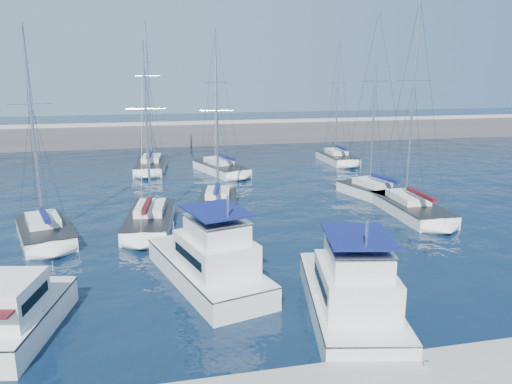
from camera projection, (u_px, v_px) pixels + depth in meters
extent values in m
plane|color=black|center=(320.00, 268.00, 28.34)|extent=(220.00, 220.00, 0.00)
cube|color=#424244|center=(206.00, 137.00, 77.40)|extent=(160.00, 6.00, 4.00)
cube|color=gray|center=(205.00, 123.00, 76.89)|extent=(160.00, 1.20, 0.50)
cube|color=gray|center=(425.00, 375.00, 17.84)|extent=(40.00, 2.20, 0.60)
cylinder|color=silver|center=(426.00, 364.00, 17.74)|extent=(0.16, 0.16, 0.25)
cube|color=white|center=(23.00, 326.00, 21.08)|extent=(3.78, 6.97, 1.60)
cube|color=#262628|center=(21.00, 309.00, 20.91)|extent=(3.83, 6.98, 0.08)
cube|color=white|center=(9.00, 299.00, 19.93)|extent=(2.68, 3.43, 1.60)
cube|color=black|center=(9.00, 297.00, 19.91)|extent=(2.60, 2.84, 0.45)
cube|color=silver|center=(207.00, 274.00, 26.43)|extent=(5.89, 10.13, 1.60)
cube|color=#262628|center=(207.00, 261.00, 26.26)|extent=(5.96, 10.14, 0.08)
cube|color=silver|center=(215.00, 253.00, 25.06)|extent=(4.01, 5.05, 1.60)
cube|color=black|center=(215.00, 251.00, 25.04)|extent=(3.83, 4.21, 0.45)
cube|color=silver|center=(217.00, 230.00, 24.59)|extent=(3.09, 3.61, 0.90)
cube|color=#0E1754|center=(216.00, 211.00, 24.36)|extent=(3.49, 4.12, 0.08)
cube|color=silver|center=(348.00, 306.00, 22.81)|extent=(5.40, 10.06, 1.60)
cube|color=#262628|center=(349.00, 291.00, 22.63)|extent=(5.47, 10.08, 0.08)
cube|color=silver|center=(355.00, 285.00, 21.30)|extent=(3.83, 4.94, 1.60)
cube|color=black|center=(355.00, 283.00, 21.28)|extent=(3.70, 4.09, 0.45)
cube|color=silver|center=(358.00, 259.00, 20.81)|extent=(2.97, 3.52, 0.90)
cube|color=#0E1754|center=(359.00, 236.00, 20.58)|extent=(3.35, 4.02, 0.08)
cube|color=silver|center=(45.00, 235.00, 33.06)|extent=(4.88, 7.61, 1.30)
cube|color=#262628|center=(44.00, 226.00, 32.91)|extent=(4.93, 7.63, 0.06)
cube|color=silver|center=(43.00, 220.00, 33.21)|extent=(2.74, 3.51, 0.55)
cylinder|color=silver|center=(32.00, 123.00, 31.94)|extent=(0.18, 0.18, 12.38)
cylinder|color=silver|center=(45.00, 217.00, 31.81)|extent=(1.11, 3.42, 0.12)
cube|color=#0E1754|center=(45.00, 216.00, 31.69)|extent=(1.24, 3.14, 0.28)
cube|color=white|center=(150.00, 223.00, 35.80)|extent=(4.07, 8.79, 1.30)
cube|color=#262628|center=(150.00, 214.00, 35.65)|extent=(4.13, 8.79, 0.06)
cube|color=white|center=(150.00, 208.00, 36.09)|extent=(2.41, 3.93, 0.55)
cylinder|color=silver|center=(147.00, 125.00, 35.00)|extent=(0.18, 0.18, 11.48)
cylinder|color=silver|center=(147.00, 207.00, 34.22)|extent=(0.66, 4.22, 0.12)
cube|color=#440D13|center=(147.00, 205.00, 34.08)|extent=(0.84, 3.82, 0.28)
cube|color=silver|center=(218.00, 205.00, 40.46)|extent=(4.22, 7.30, 1.30)
cube|color=#262628|center=(218.00, 198.00, 40.31)|extent=(4.28, 7.31, 0.06)
cube|color=silver|center=(218.00, 193.00, 40.65)|extent=(2.45, 3.32, 0.55)
cylinder|color=silver|center=(217.00, 124.00, 39.60)|extent=(0.18, 0.18, 10.69)
cylinder|color=silver|center=(217.00, 190.00, 39.11)|extent=(0.81, 3.38, 0.12)
cube|color=#0E1754|center=(217.00, 189.00, 38.98)|extent=(0.96, 3.09, 0.28)
cube|color=white|center=(410.00, 211.00, 38.89)|extent=(3.42, 8.87, 1.30)
cube|color=#262628|center=(411.00, 203.00, 38.74)|extent=(3.48, 8.87, 0.06)
cube|color=white|center=(408.00, 197.00, 39.19)|extent=(2.16, 3.91, 0.55)
cylinder|color=silver|center=(413.00, 100.00, 37.74)|extent=(0.18, 0.18, 14.63)
cylinder|color=silver|center=(420.00, 196.00, 37.28)|extent=(0.28, 4.38, 0.12)
cube|color=#440D13|center=(421.00, 194.00, 37.15)|extent=(0.50, 3.95, 0.28)
cube|color=silver|center=(375.00, 194.00, 44.11)|extent=(4.68, 7.86, 1.30)
cube|color=#262628|center=(375.00, 187.00, 43.97)|extent=(4.74, 7.87, 0.06)
cube|color=silver|center=(372.00, 183.00, 44.29)|extent=(2.67, 3.59, 0.55)
cylinder|color=silver|center=(375.00, 98.00, 42.79)|extent=(0.18, 0.18, 14.38)
cylinder|color=silver|center=(384.00, 180.00, 42.80)|extent=(1.00, 3.60, 0.12)
cube|color=#0E1754|center=(385.00, 179.00, 42.68)|extent=(1.14, 3.29, 0.28)
cube|color=silver|center=(151.00, 167.00, 56.59)|extent=(3.99, 9.11, 1.30)
cube|color=#262628|center=(151.00, 162.00, 56.44)|extent=(4.05, 9.11, 0.06)
cube|color=silver|center=(151.00, 158.00, 56.90)|extent=(2.38, 4.06, 0.55)
cylinder|color=silver|center=(148.00, 90.00, 55.42)|extent=(0.18, 0.18, 14.92)
cylinder|color=silver|center=(150.00, 156.00, 54.96)|extent=(0.62, 4.40, 0.12)
cube|color=#0E1754|center=(149.00, 155.00, 54.83)|extent=(0.80, 3.98, 0.28)
cube|color=white|center=(221.00, 170.00, 54.90)|extent=(5.48, 8.82, 1.30)
cube|color=#262628|center=(221.00, 164.00, 54.75)|extent=(5.54, 8.84, 0.06)
cube|color=white|center=(219.00, 161.00, 55.10)|extent=(3.03, 4.06, 0.55)
cylinder|color=silver|center=(216.00, 95.00, 53.69)|extent=(0.18, 0.18, 13.83)
cylinder|color=silver|center=(226.00, 158.00, 53.50)|extent=(1.38, 3.97, 0.12)
cube|color=#0E1754|center=(226.00, 157.00, 53.39)|extent=(1.47, 3.65, 0.28)
cube|color=silver|center=(337.00, 160.00, 61.32)|extent=(3.02, 7.33, 1.30)
cube|color=#262628|center=(337.00, 155.00, 61.17)|extent=(3.08, 7.33, 0.06)
cube|color=silver|center=(336.00, 152.00, 61.53)|extent=(1.96, 3.21, 0.55)
cylinder|color=silver|center=(337.00, 94.00, 60.16)|extent=(0.18, 0.18, 13.46)
cylinder|color=silver|center=(341.00, 149.00, 59.92)|extent=(0.13, 3.66, 0.12)
cube|color=#0E1754|center=(341.00, 148.00, 59.79)|extent=(0.36, 3.30, 0.28)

